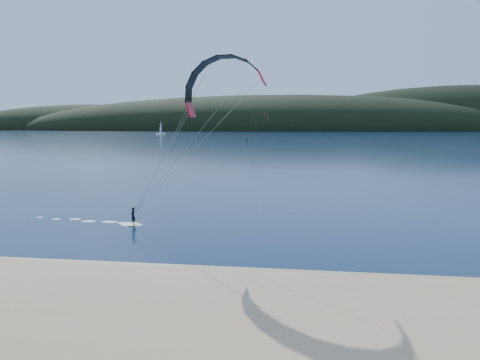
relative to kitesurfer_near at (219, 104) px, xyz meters
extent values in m
plane|color=#071933|center=(-0.50, -14.07, -10.39)|extent=(1800.00, 1800.00, 0.00)
cube|color=#897450|center=(-0.50, -9.57, -10.34)|extent=(220.00, 2.50, 0.10)
ellipsoid|color=black|center=(-50.50, 705.93, -10.39)|extent=(840.00, 280.00, 110.00)
ellipsoid|color=black|center=(259.50, 745.93, -10.39)|extent=(600.00, 240.00, 140.00)
ellipsoid|color=black|center=(-380.50, 765.93, -10.39)|extent=(520.00, 220.00, 90.00)
cube|color=gold|center=(-8.32, 2.83, -10.34)|extent=(0.42, 1.27, 0.07)
imported|color=black|center=(-8.32, 2.83, -9.53)|extent=(0.38, 0.57, 1.56)
cylinder|color=gray|center=(-3.70, 1.18, -4.36)|extent=(0.02, 0.02, 13.40)
cube|color=gold|center=(-23.35, 198.90, -10.33)|extent=(1.35, 1.44, 0.09)
imported|color=black|center=(-23.35, 198.90, -9.38)|extent=(1.12, 1.14, 1.85)
cylinder|color=gray|center=(-19.74, 196.05, -4.08)|extent=(0.02, 0.02, 12.95)
cube|color=white|center=(-128.70, 385.84, -9.85)|extent=(8.73, 3.20, 1.51)
cylinder|color=white|center=(-128.70, 385.84, -3.93)|extent=(0.22, 0.22, 11.84)
cube|color=white|center=(-128.64, 387.35, -3.93)|extent=(0.20, 2.80, 8.61)
cube|color=white|center=(-128.64, 384.12, -6.08)|extent=(0.17, 2.15, 5.38)
camera|label=1|loc=(6.84, -36.03, -1.57)|focal=35.05mm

